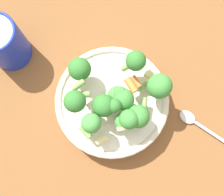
{
  "coord_description": "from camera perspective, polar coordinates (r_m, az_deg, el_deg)",
  "views": [
    {
      "loc": [
        0.1,
        -0.02,
        0.56
      ],
      "look_at": [
        0.0,
        0.0,
        0.07
      ],
      "focal_mm": 42.0,
      "sensor_mm": 36.0,
      "label": 1
    }
  ],
  "objects": [
    {
      "name": "ground_plane",
      "position": [
        0.57,
        0.0,
        -1.45
      ],
      "size": [
        3.0,
        3.0,
        0.0
      ],
      "primitive_type": "plane",
      "color": "brown"
    },
    {
      "name": "bowl",
      "position": [
        0.54,
        0.0,
        -0.9
      ],
      "size": [
        0.23,
        0.23,
        0.05
      ],
      "color": "beige",
      "rests_on": "ground_plane"
    },
    {
      "name": "pasta_salad",
      "position": [
        0.47,
        1.18,
        0.16
      ],
      "size": [
        0.17,
        0.2,
        0.09
      ],
      "color": "#8CB766",
      "rests_on": "bowl"
    },
    {
      "name": "cup",
      "position": [
        0.6,
        -22.56,
        11.07
      ],
      "size": [
        0.09,
        0.09,
        0.11
      ],
      "color": "#192DAD",
      "rests_on": "ground_plane"
    },
    {
      "name": "spoon",
      "position": [
        0.59,
        19.69,
        -6.39
      ],
      "size": [
        0.15,
        0.15,
        0.01
      ],
      "rotation": [
        0.0,
        0.0,
        10.21
      ],
      "color": "silver",
      "rests_on": "ground_plane"
    }
  ]
}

